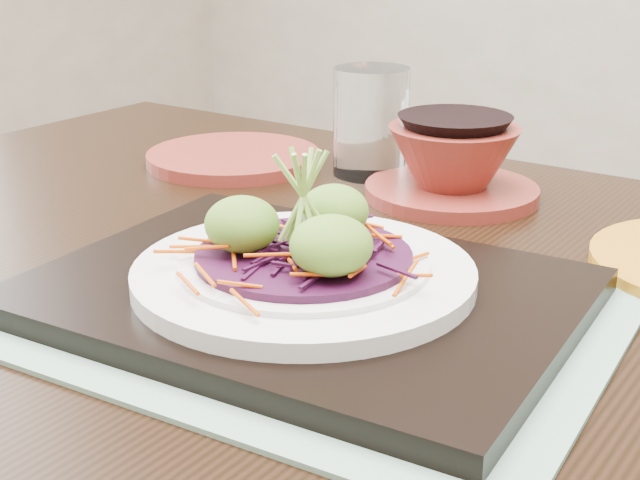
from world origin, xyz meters
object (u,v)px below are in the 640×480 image
Objects in this scene: serving_tray at (304,294)px; white_plate at (304,272)px; terracotta_bowl_set at (453,166)px; water_glass at (371,122)px; terracotta_side_plate at (233,158)px; dining_table at (328,388)px.

serving_tray is 1.54× the size of white_plate.
water_glass is at bearing 165.74° from terracotta_bowl_set.
water_glass reaches higher than terracotta_side_plate.
terracotta_side_plate is at bearing 142.34° from dining_table.
dining_table is 0.13m from serving_tray.
terracotta_side_plate is at bearing -161.48° from water_glass.
white_plate is 0.35m from water_glass.
water_glass reaches higher than white_plate.
terracotta_bowl_set is at bearing 93.05° from dining_table.
water_glass is at bearing 18.52° from terracotta_side_plate.
white_plate is 2.11× the size of water_glass.
terracotta_bowl_set is (0.11, -0.03, -0.02)m from water_glass.
terracotta_bowl_set is (-0.01, 0.23, 0.13)m from dining_table.
dining_table is 0.36m from terracotta_side_plate.
dining_table is at bearing -65.24° from water_glass.
terracotta_side_plate is at bearing 136.60° from white_plate.
water_glass reaches higher than dining_table.
water_glass is (-0.14, 0.32, 0.03)m from white_plate.
white_plate reaches higher than terracotta_side_plate.
dining_table is at bearing -38.20° from terracotta_side_plate.
terracotta_bowl_set is (0.26, 0.02, 0.03)m from terracotta_side_plate.
terracotta_bowl_set reaches higher than terracotta_side_plate.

